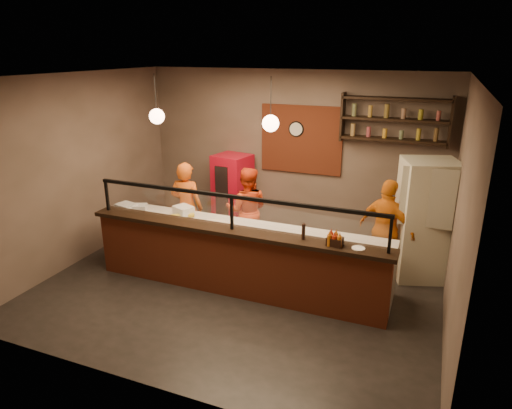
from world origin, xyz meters
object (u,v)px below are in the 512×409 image
at_px(cook_mid, 247,210).
at_px(pepper_mill, 303,232).
at_px(cook_left, 187,207).
at_px(condiment_caddy, 335,241).
at_px(cook_right, 387,230).
at_px(red_cooler, 233,192).
at_px(fridge, 425,220).
at_px(wall_clock, 296,129).
at_px(pizza_dough, 212,225).

xyz_separation_m(cook_mid, pepper_mill, (1.48, -1.49, 0.38)).
relative_size(cook_left, condiment_caddy, 8.23).
distance_m(cook_mid, pepper_mill, 2.13).
distance_m(cook_left, cook_right, 3.49).
relative_size(cook_mid, red_cooler, 1.02).
bearing_deg(red_cooler, fridge, -0.24).
relative_size(cook_mid, cook_right, 0.97).
xyz_separation_m(red_cooler, condiment_caddy, (2.64, -2.47, 0.34)).
bearing_deg(condiment_caddy, red_cooler, 136.95).
distance_m(fridge, pepper_mill, 2.26).
bearing_deg(wall_clock, condiment_caddy, -62.89).
distance_m(cook_mid, condiment_caddy, 2.48).
bearing_deg(red_cooler, wall_clock, 25.78).
relative_size(wall_clock, pepper_mill, 1.32).
height_order(wall_clock, condiment_caddy, wall_clock).
distance_m(fridge, condiment_caddy, 2.01).
height_order(red_cooler, pizza_dough, red_cooler).
relative_size(cook_left, cook_right, 1.02).
height_order(wall_clock, fridge, wall_clock).
height_order(cook_left, condiment_caddy, cook_left).
bearing_deg(red_cooler, cook_left, -91.97).
relative_size(fridge, condiment_caddy, 9.57).
relative_size(red_cooler, pepper_mill, 6.86).
xyz_separation_m(fridge, pepper_mill, (-1.53, -1.65, 0.20)).
distance_m(fridge, red_cooler, 3.80).
bearing_deg(pizza_dough, cook_left, 140.14).
height_order(wall_clock, red_cooler, wall_clock).
xyz_separation_m(fridge, pizza_dough, (-3.12, -1.30, -0.07)).
relative_size(wall_clock, cook_right, 0.18).
bearing_deg(fridge, cook_left, 169.34).
relative_size(fridge, pepper_mill, 8.60).
bearing_deg(wall_clock, cook_left, -133.41).
distance_m(fridge, pizza_dough, 3.38).
xyz_separation_m(wall_clock, red_cooler, (-1.22, -0.31, -1.32)).
xyz_separation_m(cook_left, cook_right, (3.48, 0.28, -0.02)).
bearing_deg(fridge, cook_mid, 164.89).
xyz_separation_m(cook_left, condiment_caddy, (2.95, -1.16, 0.28)).
height_order(wall_clock, pizza_dough, wall_clock).
height_order(red_cooler, pepper_mill, red_cooler).
height_order(cook_left, fridge, fridge).
bearing_deg(red_cooler, cook_mid, -41.25).
distance_m(wall_clock, condiment_caddy, 3.27).
bearing_deg(cook_left, wall_clock, -137.78).
bearing_deg(cook_right, cook_mid, 20.46).
distance_m(wall_clock, cook_right, 2.69).
height_order(wall_clock, cook_mid, wall_clock).
distance_m(cook_left, fridge, 4.07).
bearing_deg(wall_clock, fridge, -23.43).
bearing_deg(condiment_caddy, cook_left, 158.63).
distance_m(cook_right, pepper_mill, 1.74).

